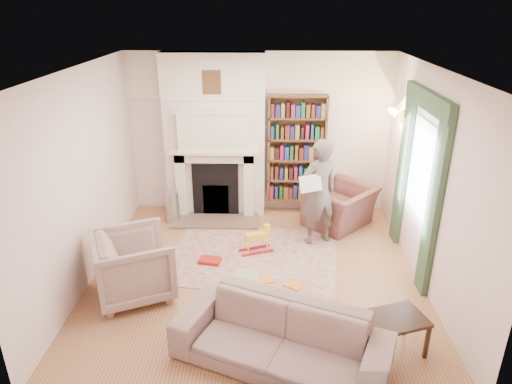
{
  "coord_description": "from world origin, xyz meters",
  "views": [
    {
      "loc": [
        0.15,
        -5.45,
        3.55
      ],
      "look_at": [
        0.0,
        0.25,
        1.15
      ],
      "focal_mm": 32.0,
      "sensor_mm": 36.0,
      "label": 1
    }
  ],
  "objects_px": {
    "bookcase": "(296,149)",
    "armchair_left": "(134,265)",
    "sofa": "(281,338)",
    "rocking_horse": "(256,239)",
    "man_reading": "(319,192)",
    "paraffin_heater": "(172,207)",
    "coffee_table": "(390,335)",
    "armchair_reading": "(340,206)"
  },
  "relations": [
    {
      "from": "bookcase",
      "to": "armchair_left",
      "type": "relative_size",
      "value": 1.95
    },
    {
      "from": "sofa",
      "to": "rocking_horse",
      "type": "height_order",
      "value": "sofa"
    },
    {
      "from": "bookcase",
      "to": "man_reading",
      "type": "height_order",
      "value": "bookcase"
    },
    {
      "from": "rocking_horse",
      "to": "paraffin_heater",
      "type": "bearing_deg",
      "value": 124.82
    },
    {
      "from": "man_reading",
      "to": "rocking_horse",
      "type": "height_order",
      "value": "man_reading"
    },
    {
      "from": "armchair_left",
      "to": "sofa",
      "type": "relative_size",
      "value": 0.43
    },
    {
      "from": "coffee_table",
      "to": "rocking_horse",
      "type": "relative_size",
      "value": 1.39
    },
    {
      "from": "sofa",
      "to": "rocking_horse",
      "type": "distance_m",
      "value": 2.33
    },
    {
      "from": "armchair_reading",
      "to": "coffee_table",
      "type": "relative_size",
      "value": 1.51
    },
    {
      "from": "armchair_reading",
      "to": "bookcase",
      "type": "bearing_deg",
      "value": -82.08
    },
    {
      "from": "sofa",
      "to": "man_reading",
      "type": "height_order",
      "value": "man_reading"
    },
    {
      "from": "sofa",
      "to": "coffee_table",
      "type": "xyz_separation_m",
      "value": [
        1.19,
        0.2,
        -0.1
      ]
    },
    {
      "from": "man_reading",
      "to": "rocking_horse",
      "type": "xyz_separation_m",
      "value": [
        -0.95,
        -0.36,
        -0.63
      ]
    },
    {
      "from": "man_reading",
      "to": "paraffin_heater",
      "type": "xyz_separation_m",
      "value": [
        -2.42,
        0.64,
        -0.57
      ]
    },
    {
      "from": "man_reading",
      "to": "sofa",
      "type": "bearing_deg",
      "value": 51.03
    },
    {
      "from": "armchair_reading",
      "to": "man_reading",
      "type": "bearing_deg",
      "value": 7.52
    },
    {
      "from": "armchair_left",
      "to": "bookcase",
      "type": "bearing_deg",
      "value": -64.16
    },
    {
      "from": "armchair_reading",
      "to": "sofa",
      "type": "relative_size",
      "value": 0.48
    },
    {
      "from": "armchair_reading",
      "to": "man_reading",
      "type": "xyz_separation_m",
      "value": [
        -0.45,
        -0.6,
        0.51
      ]
    },
    {
      "from": "bookcase",
      "to": "man_reading",
      "type": "distance_m",
      "value": 1.22
    },
    {
      "from": "armchair_reading",
      "to": "armchair_left",
      "type": "relative_size",
      "value": 1.12
    },
    {
      "from": "sofa",
      "to": "paraffin_heater",
      "type": "xyz_separation_m",
      "value": [
        -1.79,
        3.31,
        -0.05
      ]
    },
    {
      "from": "man_reading",
      "to": "coffee_table",
      "type": "relative_size",
      "value": 2.43
    },
    {
      "from": "rocking_horse",
      "to": "armchair_left",
      "type": "bearing_deg",
      "value": -164.81
    },
    {
      "from": "paraffin_heater",
      "to": "bookcase",
      "type": "bearing_deg",
      "value": 13.24
    },
    {
      "from": "armchair_left",
      "to": "coffee_table",
      "type": "relative_size",
      "value": 1.36
    },
    {
      "from": "sofa",
      "to": "coffee_table",
      "type": "height_order",
      "value": "sofa"
    },
    {
      "from": "armchair_reading",
      "to": "sofa",
      "type": "distance_m",
      "value": 3.44
    },
    {
      "from": "bookcase",
      "to": "armchair_left",
      "type": "xyz_separation_m",
      "value": [
        -2.19,
        -2.62,
        -0.74
      ]
    },
    {
      "from": "armchair_left",
      "to": "coffee_table",
      "type": "xyz_separation_m",
      "value": [
        3.04,
        -0.99,
        -0.21
      ]
    },
    {
      "from": "bookcase",
      "to": "man_reading",
      "type": "relative_size",
      "value": 1.09
    },
    {
      "from": "armchair_left",
      "to": "rocking_horse",
      "type": "distance_m",
      "value": 1.9
    },
    {
      "from": "coffee_table",
      "to": "bookcase",
      "type": "bearing_deg",
      "value": 84.5
    },
    {
      "from": "bookcase",
      "to": "paraffin_heater",
      "type": "xyz_separation_m",
      "value": [
        -2.13,
        -0.5,
        -0.9
      ]
    },
    {
      "from": "bookcase",
      "to": "armchair_left",
      "type": "height_order",
      "value": "bookcase"
    },
    {
      "from": "bookcase",
      "to": "coffee_table",
      "type": "height_order",
      "value": "bookcase"
    },
    {
      "from": "paraffin_heater",
      "to": "rocking_horse",
      "type": "bearing_deg",
      "value": -34.39
    },
    {
      "from": "sofa",
      "to": "coffee_table",
      "type": "relative_size",
      "value": 3.17
    },
    {
      "from": "man_reading",
      "to": "coffee_table",
      "type": "distance_m",
      "value": 2.6
    },
    {
      "from": "sofa",
      "to": "bookcase",
      "type": "bearing_deg",
      "value": 107.07
    },
    {
      "from": "coffee_table",
      "to": "rocking_horse",
      "type": "xyz_separation_m",
      "value": [
        -1.51,
        2.1,
        -0.0
      ]
    },
    {
      "from": "bookcase",
      "to": "sofa",
      "type": "relative_size",
      "value": 0.83
    }
  ]
}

